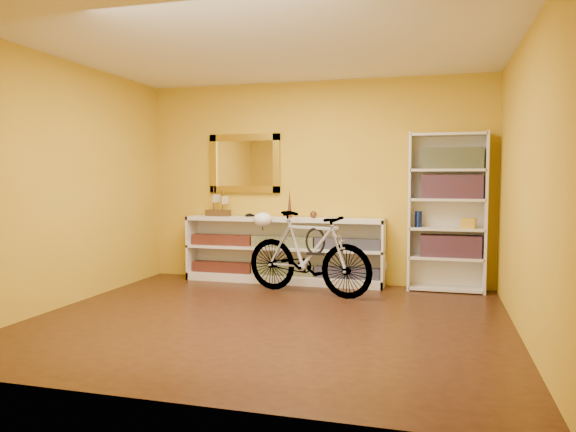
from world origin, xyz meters
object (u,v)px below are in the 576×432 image
(console_unit, at_px, (283,250))
(bookcase, at_px, (447,212))
(bicycle, at_px, (308,253))
(helmet, at_px, (263,219))

(console_unit, relative_size, bookcase, 1.37)
(console_unit, xyz_separation_m, bicycle, (0.47, -0.60, 0.06))
(bookcase, height_order, helmet, bookcase)
(bicycle, xyz_separation_m, helmet, (-0.61, 0.17, 0.37))
(console_unit, bearing_deg, helmet, -107.24)
(bookcase, relative_size, bicycle, 1.15)
(bicycle, bearing_deg, bookcase, -52.49)
(bicycle, distance_m, helmet, 0.73)
(helmet, bearing_deg, bicycle, -15.47)
(console_unit, bearing_deg, bicycle, -52.03)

